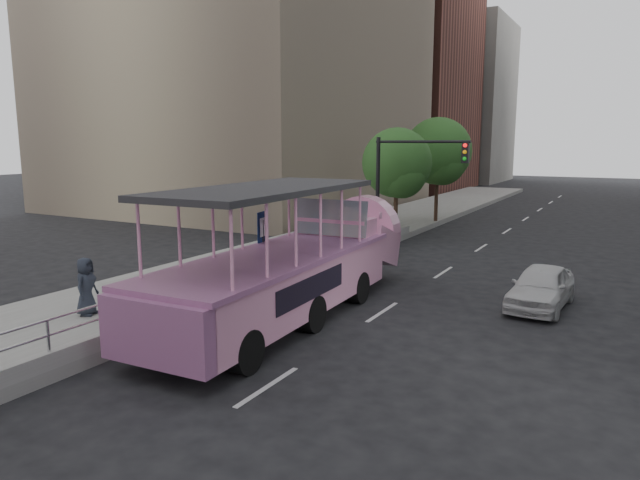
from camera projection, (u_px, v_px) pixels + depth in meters
The scene contains 13 objects.
ground at pixel (280, 348), 13.93m from camera, with size 160.00×160.00×0.00m, color black.
sidewalk at pixel (295, 252), 25.28m from camera, with size 5.50×80.00×0.30m, color #9B9B96.
kerb_wall at pixel (229, 294), 17.07m from camera, with size 0.24×30.00×0.36m, color #A6A6A0.
guardrail at pixel (229, 273), 16.96m from camera, with size 0.07×22.00×0.71m.
duck_boat at pixel (296, 266), 16.60m from camera, with size 3.27×11.65×3.83m.
car at pixel (541, 287), 17.28m from camera, with size 1.53×3.79×1.29m, color silver.
pedestrian_far at pixel (86, 286), 15.51m from camera, with size 0.78×0.51×1.60m, color #282F3B.
parking_sign at pixel (263, 247), 17.49m from camera, with size 0.13×0.65×2.90m.
traffic_signal at pixel (403, 176), 24.92m from camera, with size 4.20×0.32×5.20m.
street_tree_near at pixel (398, 166), 28.58m from camera, with size 3.52×3.52×5.72m.
street_tree_far at pixel (439, 154), 33.56m from camera, with size 3.97×3.97×6.45m.
midrise_brick at pixel (382, 67), 61.69m from camera, with size 18.00×16.00×26.00m, color brown.
midrise_stone_b at pixel (444, 104), 75.00m from camera, with size 16.00×14.00×20.00m, color slate.
Camera 1 is at (7.34, -11.12, 4.96)m, focal length 32.00 mm.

